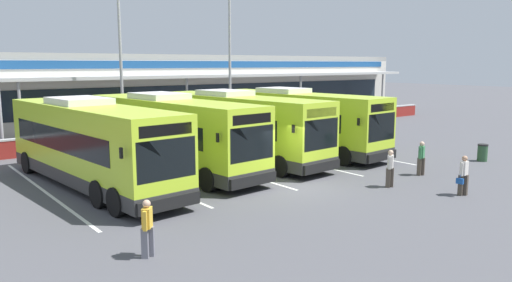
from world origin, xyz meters
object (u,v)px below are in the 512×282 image
object	(u,v)px
coach_bus_leftmost	(91,145)
pedestrian_near_bin	(421,157)
pedestrian_with_handbag	(463,174)
lamp_post_east	(230,50)
pedestrian_approaching_bus	(147,226)
coach_bus_left_centre	(171,134)
pedestrian_in_dark_coat	(390,167)
coach_bus_centre	(236,127)
lamp_post_centre	(120,48)
coach_bus_right_centre	(295,122)
litter_bin	(482,153)

from	to	relation	value
coach_bus_leftmost	pedestrian_near_bin	size ratio (longest dim) A/B	7.60
coach_bus_leftmost	pedestrian_with_handbag	size ratio (longest dim) A/B	7.60
lamp_post_east	pedestrian_with_handbag	bearing A→B (deg)	-99.31
pedestrian_with_handbag	pedestrian_approaching_bus	distance (m)	12.92
coach_bus_left_centre	lamp_post_east	bearing A→B (deg)	43.17
coach_bus_leftmost	pedestrian_in_dark_coat	xyz separation A→B (m)	(9.97, -7.99, -0.91)
pedestrian_with_handbag	pedestrian_in_dark_coat	distance (m)	2.89
pedestrian_in_dark_coat	pedestrian_approaching_bus	bearing A→B (deg)	-176.39
pedestrian_near_bin	pedestrian_approaching_bus	bearing A→B (deg)	-175.15
coach_bus_leftmost	coach_bus_centre	bearing A→B (deg)	6.85
pedestrian_approaching_bus	lamp_post_centre	xyz separation A→B (m)	(7.81, 20.04, 5.42)
coach_bus_centre	pedestrian_with_handbag	distance (m)	11.99
coach_bus_leftmost	lamp_post_east	distance (m)	18.67
coach_bus_left_centre	coach_bus_right_centre	bearing A→B (deg)	0.55
pedestrian_near_bin	coach_bus_leftmost	bearing A→B (deg)	150.11
pedestrian_approaching_bus	lamp_post_east	distance (m)	25.84
coach_bus_leftmost	pedestrian_with_handbag	bearing A→B (deg)	-43.44
pedestrian_with_handbag	pedestrian_approaching_bus	xyz separation A→B (m)	(-12.78, 1.89, 0.02)
lamp_post_east	pedestrian_near_bin	bearing A→B (deg)	-95.25
lamp_post_centre	coach_bus_centre	bearing A→B (deg)	-78.40
coach_bus_leftmost	pedestrian_approaching_bus	distance (m)	8.91
coach_bus_centre	lamp_post_centre	distance (m)	11.46
pedestrian_approaching_bus	litter_bin	bearing A→B (deg)	3.33
coach_bus_centre	coach_bus_right_centre	world-z (taller)	same
coach_bus_leftmost	lamp_post_centre	xyz separation A→B (m)	(6.23, 11.32, 4.50)
coach_bus_leftmost	pedestrian_near_bin	xyz separation A→B (m)	(13.02, -7.48, -0.91)
coach_bus_right_centre	lamp_post_east	bearing A→B (deg)	77.94
lamp_post_centre	pedestrian_in_dark_coat	bearing A→B (deg)	-79.04
pedestrian_in_dark_coat	coach_bus_left_centre	bearing A→B (deg)	122.82
lamp_post_east	litter_bin	size ratio (longest dim) A/B	11.83
coach_bus_left_centre	pedestrian_approaching_bus	world-z (taller)	coach_bus_left_centre
coach_bus_right_centre	litter_bin	size ratio (longest dim) A/B	13.24
lamp_post_east	pedestrian_approaching_bus	bearing A→B (deg)	-130.06
lamp_post_centre	litter_bin	xyz separation A→B (m)	(12.40, -18.86, -5.82)
lamp_post_east	litter_bin	xyz separation A→B (m)	(3.96, -18.16, -5.82)
coach_bus_leftmost	lamp_post_centre	world-z (taller)	lamp_post_centre
coach_bus_leftmost	coach_bus_left_centre	size ratio (longest dim) A/B	1.00
coach_bus_leftmost	coach_bus_centre	distance (m)	8.41
coach_bus_left_centre	coach_bus_leftmost	bearing A→B (deg)	-168.67
pedestrian_near_bin	lamp_post_east	distance (m)	18.97
pedestrian_near_bin	coach_bus_left_centre	bearing A→B (deg)	136.38
coach_bus_left_centre	pedestrian_with_handbag	world-z (taller)	coach_bus_left_centre
coach_bus_leftmost	litter_bin	world-z (taller)	coach_bus_leftmost
pedestrian_near_bin	pedestrian_approaching_bus	world-z (taller)	same
pedestrian_in_dark_coat	lamp_post_east	size ratio (longest dim) A/B	0.15
coach_bus_right_centre	pedestrian_approaching_bus	bearing A→B (deg)	-145.77
lamp_post_east	litter_bin	distance (m)	19.48
coach_bus_right_centre	pedestrian_approaching_bus	size ratio (longest dim) A/B	7.60
coach_bus_centre	lamp_post_centre	xyz separation A→B (m)	(-2.12, 10.32, 4.50)
coach_bus_leftmost	litter_bin	bearing A→B (deg)	-22.03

